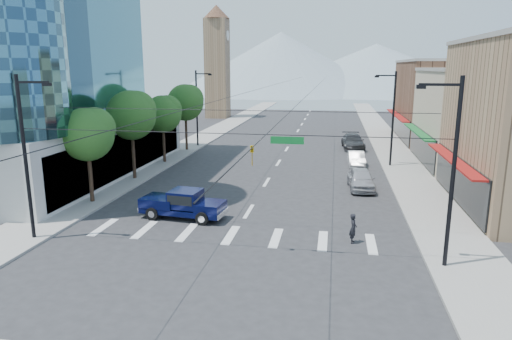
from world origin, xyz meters
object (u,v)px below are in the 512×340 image
object	(u,v)px
parked_car_near	(361,179)
parked_car_far	(353,142)
pickup_truck	(183,203)
pedestrian	(353,228)
parked_car_mid	(356,159)

from	to	relation	value
parked_car_near	parked_car_far	size ratio (longest dim) A/B	0.81
parked_car_far	pickup_truck	bearing A→B (deg)	-116.92
parked_car_near	pickup_truck	bearing A→B (deg)	-145.24
pedestrian	parked_car_mid	distance (m)	20.24
pedestrian	parked_car_mid	bearing A→B (deg)	-2.13
parked_car_near	parked_car_mid	bearing A→B (deg)	86.39
pickup_truck	parked_car_near	world-z (taller)	pickup_truck
pedestrian	parked_car_far	world-z (taller)	parked_car_far
parked_car_near	parked_car_far	bearing A→B (deg)	86.39
pedestrian	parked_car_mid	world-z (taller)	pedestrian
pedestrian	parked_car_near	bearing A→B (deg)	-4.24
parked_car_mid	parked_car_far	size ratio (longest dim) A/B	0.73
parked_car_mid	parked_car_far	world-z (taller)	parked_car_far
parked_car_near	parked_car_far	world-z (taller)	parked_car_far
parked_car_far	parked_car_near	bearing A→B (deg)	-94.29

